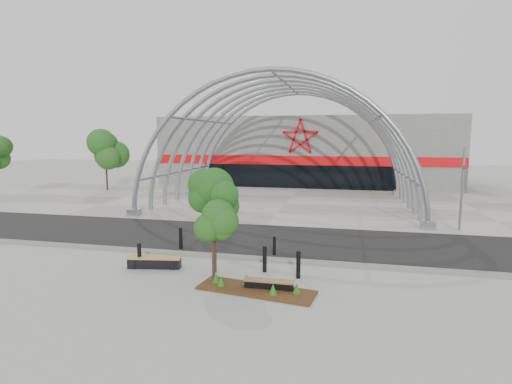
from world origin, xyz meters
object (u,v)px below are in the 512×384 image
Objects in this scene: bench_0 at (154,263)px; bollard_2 at (265,259)px; signal_pole at (462,188)px; street_tree_1 at (213,225)px; bench_1 at (269,285)px; street_tree_0 at (214,202)px.

bench_0 is 2.14× the size of bollard_2.
signal_pole is at bearing 35.00° from bench_0.
street_tree_1 is at bearing -19.12° from bench_0.
street_tree_1 is 1.34× the size of bench_0.
bench_0 is 5.58m from bench_1.
bench_0 is 1.27× the size of bench_1.
street_tree_1 is at bearing -135.77° from signal_pole.
bench_1 is (5.40, -1.40, -0.05)m from bench_0.
bench_0 is at bearing -173.37° from bollard_2.
bench_1 is at bearing -29.30° from street_tree_0.
signal_pole reaches higher than bollard_2.
signal_pole is 14.32m from bollard_2.
street_tree_0 is at bearing 1.48° from bench_0.
bench_0 is at bearing -145.00° from signal_pole.
signal_pole reaches higher than bench_0.
street_tree_0 reaches higher than bench_0.
bench_1 is 1.68× the size of bollard_2.
street_tree_0 is at bearing 150.70° from bench_1.
bench_1 is (2.30, -0.33, -2.13)m from street_tree_1.
bollard_2 is (2.05, 0.49, -2.48)m from street_tree_0.
signal_pole is 4.53× the size of bollard_2.
street_tree_0 is 3.75× the size of bollard_2.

